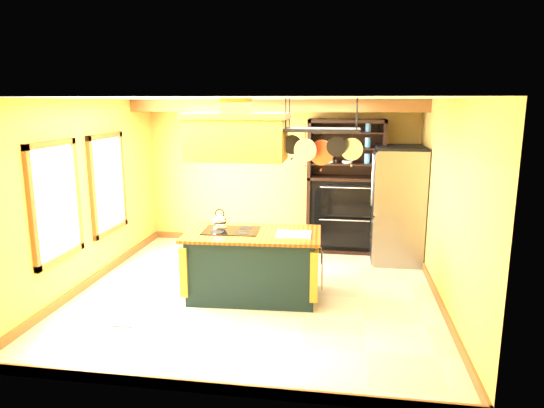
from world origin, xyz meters
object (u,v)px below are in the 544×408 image
(pot_rack, at_px, (322,138))
(kitchen_island, at_px, (253,264))
(refrigerator, at_px, (397,207))
(hutch, at_px, (345,201))
(range_hood, at_px, (237,135))

(pot_rack, bearing_deg, kitchen_island, -179.34)
(refrigerator, distance_m, hutch, 0.98)
(kitchen_island, distance_m, hutch, 2.73)
(range_hood, bearing_deg, hutch, 59.42)
(refrigerator, relative_size, hutch, 0.81)
(pot_rack, height_order, refrigerator, pot_rack)
(pot_rack, height_order, hutch, pot_rack)
(kitchen_island, height_order, range_hood, range_hood)
(hutch, bearing_deg, kitchen_island, -116.97)
(kitchen_island, relative_size, refrigerator, 0.99)
(pot_rack, bearing_deg, range_hood, -179.42)
(pot_rack, relative_size, refrigerator, 0.55)
(refrigerator, bearing_deg, range_hood, -139.63)
(kitchen_island, bearing_deg, pot_rack, -2.21)
(pot_rack, distance_m, hutch, 2.74)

